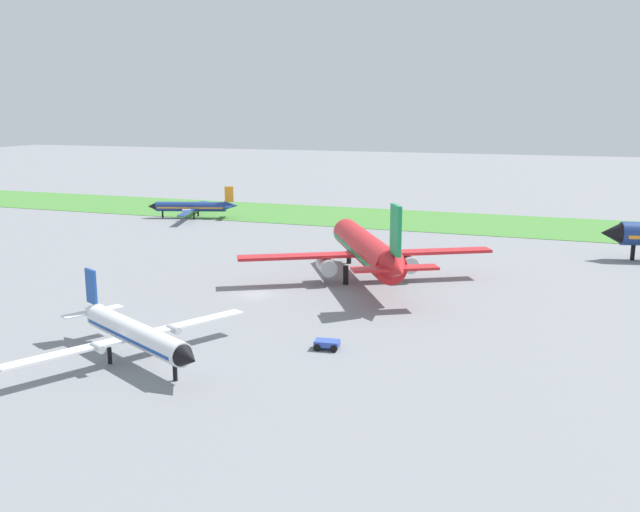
# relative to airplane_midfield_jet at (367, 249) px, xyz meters

# --- Properties ---
(ground_plane) EXTENTS (600.00, 600.00, 0.00)m
(ground_plane) POSITION_rel_airplane_midfield_jet_xyz_m (-11.41, -11.33, -4.47)
(ground_plane) COLOR gray
(grass_taxiway_strip) EXTENTS (360.00, 28.00, 0.08)m
(grass_taxiway_strip) POSITION_rel_airplane_midfield_jet_xyz_m (-11.41, 55.25, -4.43)
(grass_taxiway_strip) COLOR #478438
(grass_taxiway_strip) RESTS_ON ground_plane
(airplane_midfield_jet) EXTENTS (31.73, 31.69, 12.41)m
(airplane_midfield_jet) POSITION_rel_airplane_midfield_jet_xyz_m (0.00, 0.00, 0.00)
(airplane_midfield_jet) COLOR red
(airplane_midfield_jet) RESTS_ON ground_plane
(airplane_foreground_turboprop) EXTENTS (19.53, 22.45, 7.33)m
(airplane_foreground_turboprop) POSITION_rel_airplane_midfield_jet_xyz_m (-11.96, -36.87, -1.79)
(airplane_foreground_turboprop) COLOR white
(airplane_foreground_turboprop) RESTS_ON ground_plane
(airplane_taxiing_turboprop) EXTENTS (19.32, 22.36, 6.90)m
(airplane_taxiing_turboprop) POSITION_rel_airplane_midfield_jet_xyz_m (-51.19, 42.03, -1.95)
(airplane_taxiing_turboprop) COLOR navy
(airplane_taxiing_turboprop) RESTS_ON ground_plane
(baggage_cart_near_gate) EXTENTS (2.58, 2.04, 0.90)m
(baggage_cart_near_gate) POSITION_rel_airplane_midfield_jet_xyz_m (4.05, -27.91, -3.90)
(baggage_cart_near_gate) COLOR #334FB2
(baggage_cart_near_gate) RESTS_ON ground_plane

